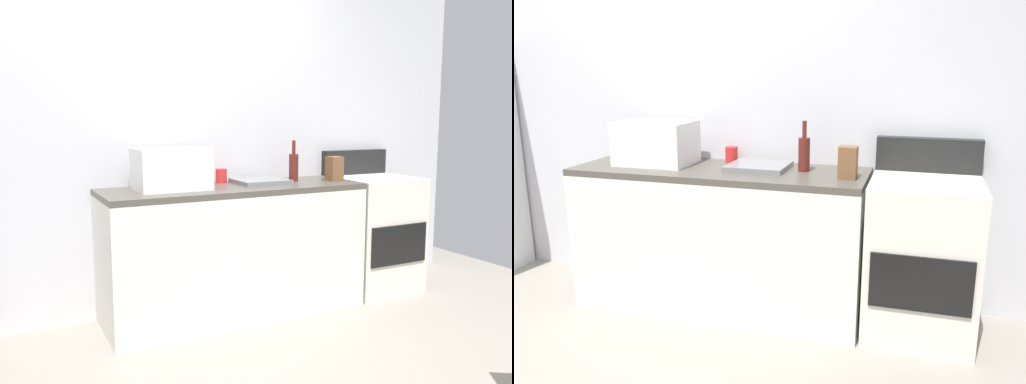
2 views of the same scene
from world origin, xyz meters
The scene contains 8 objects.
wall_back centered at (0.00, 1.55, 1.30)m, with size 5.00×0.10×2.60m, color silver.
kitchen_counter centered at (0.30, 1.20, 0.45)m, with size 1.80×0.60×0.90m.
stove_oven centered at (1.52, 1.21, 0.47)m, with size 0.60×0.61×1.10m.
microwave centered at (-0.14, 1.22, 1.04)m, with size 0.46×0.34×0.27m, color white.
sink_basin centered at (0.53, 1.26, 0.92)m, with size 0.36×0.32×0.03m, color slate.
wine_bottle centered at (0.81, 1.26, 1.01)m, with size 0.07×0.07×0.30m.
coffee_mug centered at (0.30, 1.42, 0.95)m, with size 0.08×0.08×0.10m, color red.
knife_block centered at (1.09, 1.14, 0.99)m, with size 0.10×0.10×0.18m, color brown.
Camera 1 is at (-1.19, -2.04, 1.36)m, focal length 36.85 mm.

